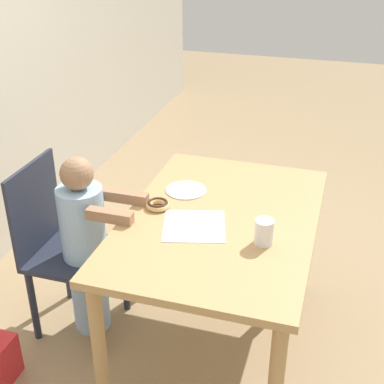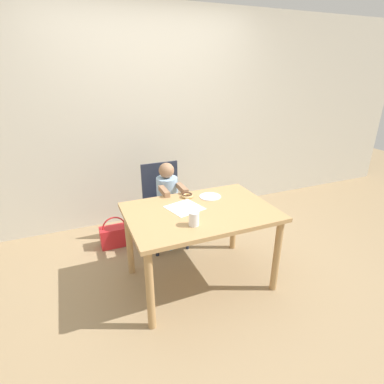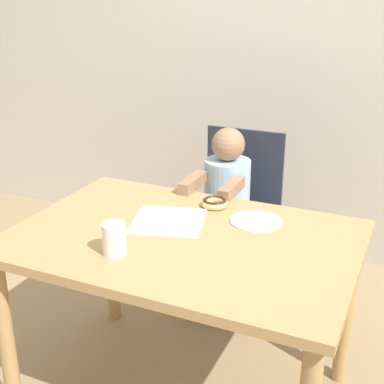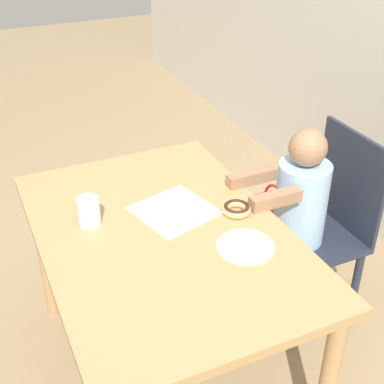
{
  "view_description": "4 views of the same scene",
  "coord_description": "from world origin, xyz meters",
  "px_view_note": "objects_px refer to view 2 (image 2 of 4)",
  "views": [
    {
      "loc": [
        -2.0,
        -0.47,
        1.92
      ],
      "look_at": [
        -0.02,
        0.13,
        0.84
      ],
      "focal_mm": 50.0,
      "sensor_mm": 36.0,
      "label": 1
    },
    {
      "loc": [
        -0.94,
        -2.05,
        1.81
      ],
      "look_at": [
        -0.02,
        0.13,
        0.84
      ],
      "focal_mm": 28.0,
      "sensor_mm": 36.0,
      "label": 2
    },
    {
      "loc": [
        0.74,
        -1.57,
        1.55
      ],
      "look_at": [
        -0.02,
        0.13,
        0.84
      ],
      "focal_mm": 50.0,
      "sensor_mm": 36.0,
      "label": 3
    },
    {
      "loc": [
        1.44,
        -0.54,
        1.82
      ],
      "look_at": [
        -0.02,
        0.13,
        0.84
      ],
      "focal_mm": 50.0,
      "sensor_mm": 36.0,
      "label": 4
    }
  ],
  "objects_px": {
    "chair": "(164,204)",
    "donut": "(187,195)",
    "handbag": "(115,235)",
    "child_figure": "(168,206)",
    "cup": "(194,219)"
  },
  "relations": [
    {
      "from": "chair",
      "to": "donut",
      "type": "bearing_deg",
      "value": -80.9
    },
    {
      "from": "chair",
      "to": "handbag",
      "type": "bearing_deg",
      "value": 166.08
    },
    {
      "from": "handbag",
      "to": "chair",
      "type": "bearing_deg",
      "value": -13.92
    },
    {
      "from": "chair",
      "to": "child_figure",
      "type": "bearing_deg",
      "value": -90.0
    },
    {
      "from": "chair",
      "to": "handbag",
      "type": "xyz_separation_m",
      "value": [
        -0.53,
        0.13,
        -0.34
      ]
    },
    {
      "from": "child_figure",
      "to": "donut",
      "type": "distance_m",
      "value": 0.43
    },
    {
      "from": "donut",
      "to": "handbag",
      "type": "height_order",
      "value": "donut"
    },
    {
      "from": "chair",
      "to": "handbag",
      "type": "height_order",
      "value": "chair"
    },
    {
      "from": "cup",
      "to": "child_figure",
      "type": "bearing_deg",
      "value": 85.13
    },
    {
      "from": "chair",
      "to": "cup",
      "type": "xyz_separation_m",
      "value": [
        -0.07,
        -0.99,
        0.31
      ]
    },
    {
      "from": "donut",
      "to": "handbag",
      "type": "distance_m",
      "value": 1.06
    },
    {
      "from": "chair",
      "to": "handbag",
      "type": "relative_size",
      "value": 2.56
    },
    {
      "from": "donut",
      "to": "cup",
      "type": "height_order",
      "value": "cup"
    },
    {
      "from": "handbag",
      "to": "cup",
      "type": "xyz_separation_m",
      "value": [
        0.46,
        -1.12,
        0.65
      ]
    },
    {
      "from": "donut",
      "to": "handbag",
      "type": "bearing_deg",
      "value": 135.22
    }
  ]
}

